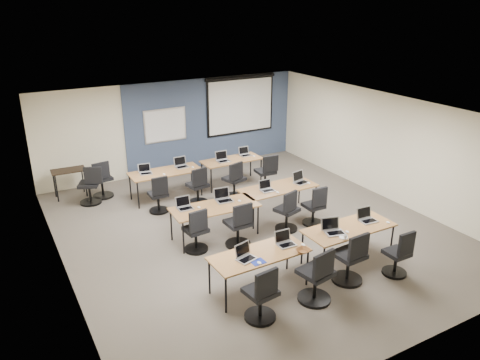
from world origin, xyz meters
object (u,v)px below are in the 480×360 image
training_table_back_left (166,173)px  laptop_2 (333,229)px  training_table_mid_left (215,208)px  task_chair_1 (317,280)px  utility_table (69,174)px  laptop_6 (267,188)px  training_table_front_right (349,229)px  laptop_7 (300,180)px  laptop_4 (184,206)px  task_chair_5 (239,228)px  laptop_10 (223,159)px  task_chair_9 (198,189)px  projector_screen (241,102)px  laptop_0 (245,255)px  laptop_5 (224,198)px  training_table_mid_right (278,189)px  task_chair_0 (262,298)px  laptop_9 (181,164)px  task_chair_2 (350,261)px  task_chair_3 (399,257)px  spare_chair_a (102,182)px  task_chair_11 (266,175)px  task_chair_8 (159,197)px  spare_chair_b (91,188)px  laptop_1 (285,241)px  task_chair_6 (287,214)px  laptop_3 (367,218)px  training_table_back_right (232,161)px  task_chair_4 (197,234)px  task_chair_10 (235,183)px  training_table_front_left (259,256)px  whiteboard (165,125)px  laptop_11 (245,153)px

training_table_back_left → laptop_2: laptop_2 is taller
training_table_mid_left → task_chair_1: 3.00m
utility_table → laptop_6: bearing=-41.8°
utility_table → training_table_mid_left: bearing=-56.8°
training_table_front_right → laptop_7: 2.47m
training_table_mid_left → training_table_front_right: bearing=-46.3°
laptop_4 → task_chair_5: (0.85, -0.84, -0.37)m
training_table_mid_left → laptop_10: laptop_10 is taller
task_chair_9 → laptop_10: 1.42m
projector_screen → laptop_0: size_ratio=7.27×
laptop_5 → training_table_mid_right: bearing=8.6°
training_table_back_left → laptop_2: size_ratio=5.08×
training_table_back_left → laptop_6: size_ratio=5.93×
task_chair_0 → laptop_9: size_ratio=2.97×
task_chair_2 → laptop_6: 3.01m
task_chair_3 → spare_chair_a: spare_chair_a is taller
training_table_back_left → task_chair_11: task_chair_11 is taller
laptop_4 → task_chair_11: (3.02, 1.51, -0.37)m
training_table_mid_right → spare_chair_a: bearing=136.2°
laptop_0 → task_chair_5: 1.78m
laptop_2 → task_chair_2: task_chair_2 is taller
task_chair_11 → spare_chair_a: same height
task_chair_8 → utility_table: bearing=128.7°
task_chair_0 → utility_table: 6.99m
task_chair_1 → laptop_9: task_chair_1 is taller
laptop_5 → spare_chair_b: 3.73m
training_table_back_left → utility_table: size_ratio=2.18×
task_chair_11 → laptop_1: bearing=-112.4°
laptop_1 → task_chair_6: size_ratio=0.32×
laptop_1 → laptop_3: bearing=1.9°
spare_chair_b → laptop_1: bearing=-41.6°
training_table_back_right → training_table_mid_left: bearing=-125.6°
laptop_2 → task_chair_4: (-2.04, 1.79, -0.40)m
training_table_mid_left → laptop_10: (1.53, 2.59, 0.11)m
laptop_0 → laptop_5: (0.81, 2.37, 0.00)m
laptop_0 → task_chair_10: size_ratio=0.32×
task_chair_2 → task_chair_9: task_chair_2 is taller
task_chair_3 → task_chair_9: task_chair_9 is taller
training_table_front_left → training_table_front_right: size_ratio=0.96×
task_chair_5 → task_chair_4: bearing=163.2°
training_table_front_left → training_table_mid_left: 2.16m
laptop_3 → task_chair_6: bearing=121.5°
laptop_5 → laptop_7: bearing=7.7°
task_chair_5 → laptop_4: bearing=133.9°
whiteboard → laptop_4: (-1.18, -4.13, -0.66)m
laptop_0 → laptop_10: (2.03, 4.76, 0.00)m
laptop_0 → laptop_6: size_ratio=1.07×
laptop_1 → training_table_back_right: bearing=74.8°
training_table_mid_right → task_chair_8: 2.89m
laptop_0 → laptop_11: (2.81, 4.89, -0.00)m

